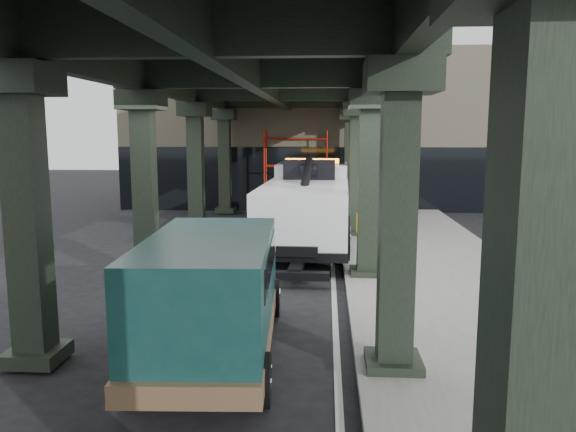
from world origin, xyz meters
The scene contains 8 objects.
ground centered at (0.00, 0.00, 0.00)m, with size 90.00×90.00×0.00m, color black.
sidewalk centered at (4.50, 2.00, 0.07)m, with size 5.00×40.00×0.15m, color gray.
lane_stripe centered at (1.70, 2.00, 0.01)m, with size 0.12×38.00×0.01m, color silver.
viaduct centered at (-0.40, 2.00, 5.46)m, with size 7.40×32.00×6.40m.
building centered at (2.00, 20.00, 4.00)m, with size 22.00×10.00×8.00m, color #C6B793.
scaffolding centered at (0.00, 14.64, 2.11)m, with size 3.08×0.88×4.00m.
tow_truck centered at (0.88, 6.49, 1.51)m, with size 3.08×9.53×3.09m.
towed_van centered at (-0.45, -3.52, 1.19)m, with size 2.43×5.55×2.21m.
Camera 1 is at (1.48, -12.77, 3.92)m, focal length 35.00 mm.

